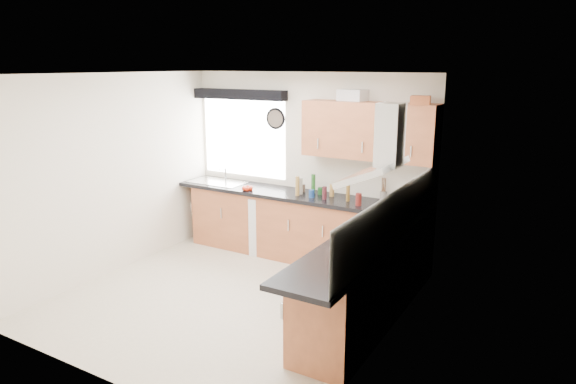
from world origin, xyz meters
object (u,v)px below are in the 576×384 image
Objects in this scene: oven at (366,282)px; upper_cabinets at (369,131)px; washing_machine at (274,224)px; extractor_hood at (381,153)px.

upper_cabinets is (-0.55, 1.32, 1.38)m from oven.
oven reaches higher than washing_machine.
extractor_hood is 0.96× the size of washing_machine.
washing_machine is (-1.97, 1.22, -1.36)m from extractor_hood.
oven is 1.09× the size of extractor_hood.
oven is 0.50× the size of upper_cabinets.
upper_cabinets is 2.08× the size of washing_machine.
extractor_hood reaches higher than oven.
extractor_hood is at bearing -44.89° from washing_machine.
washing_machine is at bearing -175.45° from upper_cabinets.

